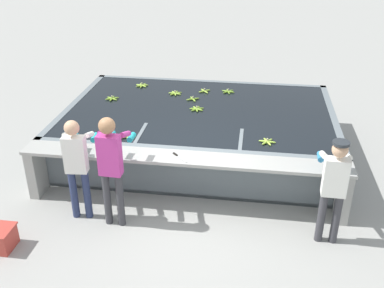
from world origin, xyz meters
The scene contains 16 objects.
ground_plane centered at (0.00, 0.00, 0.00)m, with size 80.00×80.00×0.00m, color #999993.
wash_tank centered at (0.00, 2.14, 0.43)m, with size 5.05×3.39×0.87m.
work_ledge centered at (0.00, 0.23, 0.64)m, with size 5.05×0.45×0.87m.
worker_0 centered at (-1.48, -0.27, 0.96)m, with size 0.45×0.72×1.61m.
worker_1 centered at (-0.93, -0.37, 1.04)m, with size 0.43×0.73×1.73m.
worker_2 centered at (2.14, -0.33, 0.95)m, with size 0.42×0.72×1.57m.
banana_bunch_floating_0 centered at (-0.19, 2.60, 0.89)m, with size 0.26×0.26×0.08m.
banana_bunch_floating_1 centered at (-1.02, 0.76, 0.89)m, with size 0.27×0.28×0.08m.
banana_bunch_floating_2 centered at (1.27, 0.90, 0.89)m, with size 0.28×0.27×0.08m.
banana_bunch_floating_3 centered at (-0.04, 2.10, 0.89)m, with size 0.27×0.28×0.08m.
banana_bunch_floating_4 centered at (-0.60, 2.87, 0.89)m, with size 0.28×0.28×0.08m.
banana_bunch_floating_5 centered at (-0.02, 3.09, 0.89)m, with size 0.24×0.24×0.08m.
banana_bunch_floating_6 centered at (0.47, 3.14, 0.89)m, with size 0.28×0.28×0.08m.
banana_bunch_floating_7 centered at (-1.79, 2.40, 0.89)m, with size 0.26×0.28×0.08m.
banana_bunch_floating_8 centered at (-1.39, 3.25, 0.89)m, with size 0.28×0.28×0.08m.
knife_0 centered at (-0.08, 0.22, 0.88)m, with size 0.26×0.27×0.02m.
Camera 1 is at (1.00, -5.67, 4.12)m, focal length 42.00 mm.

